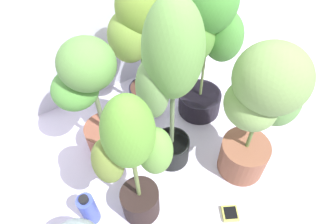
# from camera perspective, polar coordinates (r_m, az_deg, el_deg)

# --- Properties ---
(ground_plane) EXTENTS (8.00, 8.00, 0.00)m
(ground_plane) POSITION_cam_1_polar(r_m,az_deg,el_deg) (1.71, 3.53, -11.38)
(ground_plane) COLOR silver
(ground_plane) RESTS_ON ground
(potted_plant_back_center) EXTENTS (0.36, 0.31, 0.89)m
(potted_plant_back_center) POSITION_cam_1_polar(r_m,az_deg,el_deg) (1.64, -6.10, 13.20)
(potted_plant_back_center) COLOR black
(potted_plant_back_center) RESTS_ON ground
(potted_plant_front_right) EXTENTS (0.44, 0.44, 0.85)m
(potted_plant_front_right) POSITION_cam_1_polar(r_m,az_deg,el_deg) (1.37, 17.75, 0.69)
(potted_plant_front_right) COLOR brown
(potted_plant_front_right) RESTS_ON ground
(potted_plant_front_left) EXTENTS (0.37, 0.27, 0.84)m
(potted_plant_front_left) POSITION_cam_1_polar(r_m,az_deg,el_deg) (1.18, -6.57, -9.37)
(potted_plant_front_left) COLOR black
(potted_plant_front_left) RESTS_ON ground
(potted_plant_back_right) EXTENTS (0.45, 0.34, 0.94)m
(potted_plant_back_right) POSITION_cam_1_polar(r_m,az_deg,el_deg) (1.61, 7.52, 13.43)
(potted_plant_back_right) COLOR black
(potted_plant_back_right) RESTS_ON ground
(potted_plant_center) EXTENTS (0.32, 0.29, 1.01)m
(potted_plant_center) POSITION_cam_1_polar(r_m,az_deg,el_deg) (1.25, 0.27, 6.40)
(potted_plant_center) COLOR black
(potted_plant_center) RESTS_ON ground
(potted_plant_back_left) EXTENTS (0.38, 0.33, 0.77)m
(potted_plant_back_left) POSITION_cam_1_polar(r_m,az_deg,el_deg) (1.48, -14.85, 3.23)
(potted_plant_back_left) COLOR brown
(potted_plant_back_left) RESTS_ON ground
(hygrometer_box) EXTENTS (0.11, 0.11, 0.03)m
(hygrometer_box) POSITION_cam_1_polar(r_m,az_deg,el_deg) (1.62, 12.04, -18.84)
(hygrometer_box) COLOR #CACD52
(hygrometer_box) RESTS_ON ground
(nutrient_bottle) EXTENTS (0.08, 0.08, 0.23)m
(nutrient_bottle) POSITION_cam_1_polar(r_m,az_deg,el_deg) (1.54, -15.24, -17.83)
(nutrient_bottle) COLOR #4559C9
(nutrient_bottle) RESTS_ON ground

